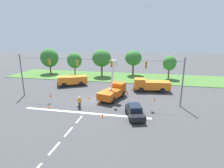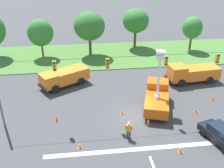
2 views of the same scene
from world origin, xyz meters
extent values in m
plane|color=#424244|center=(0.00, 0.00, 0.00)|extent=(200.00, 200.00, 0.00)
cube|color=#477533|center=(0.00, 18.00, 0.05)|extent=(56.00, 12.00, 0.10)
cube|color=silver|center=(0.00, -5.00, 0.00)|extent=(17.60, 0.50, 0.01)
cube|color=silver|center=(0.00, -7.00, 0.00)|extent=(0.20, 2.00, 0.01)
cube|color=silver|center=(0.00, -10.00, 0.00)|extent=(0.20, 2.00, 0.01)
cube|color=silver|center=(0.00, -13.00, 0.00)|extent=(0.20, 2.00, 0.01)
cylinder|color=slate|center=(-13.00, 0.00, 3.60)|extent=(0.20, 0.20, 7.20)
cylinder|color=slate|center=(13.00, 0.00, 3.60)|extent=(0.20, 0.20, 7.20)
cylinder|color=black|center=(0.00, 0.00, 6.60)|extent=(26.00, 0.03, 0.03)
cylinder|color=black|center=(-7.63, 0.00, 6.55)|extent=(0.02, 0.02, 0.10)
cube|color=gold|center=(-7.63, 0.00, 6.02)|extent=(0.32, 0.28, 0.96)
cylinder|color=black|center=(-7.63, -0.16, 6.34)|extent=(0.16, 0.05, 0.16)
cylinder|color=red|center=(-7.63, -0.16, 6.02)|extent=(0.16, 0.05, 0.16)
cylinder|color=black|center=(-7.63, -0.16, 5.70)|extent=(0.16, 0.05, 0.16)
cylinder|color=black|center=(-2.85, 0.00, 6.55)|extent=(0.02, 0.02, 0.10)
cube|color=gold|center=(-2.85, 0.00, 6.02)|extent=(0.32, 0.28, 0.96)
cylinder|color=black|center=(-2.85, -0.16, 6.34)|extent=(0.16, 0.05, 0.16)
cylinder|color=black|center=(-2.85, -0.16, 6.02)|extent=(0.16, 0.05, 0.16)
cylinder|color=red|center=(-2.85, -0.16, 5.70)|extent=(0.16, 0.05, 0.16)
cylinder|color=black|center=(2.68, 0.00, 6.55)|extent=(0.02, 0.02, 0.10)
cube|color=gold|center=(2.68, 0.00, 6.02)|extent=(0.32, 0.28, 0.96)
cylinder|color=black|center=(2.68, -0.16, 6.34)|extent=(0.16, 0.05, 0.16)
cylinder|color=red|center=(2.68, -0.16, 6.02)|extent=(0.16, 0.05, 0.16)
cylinder|color=black|center=(2.68, -0.16, 5.70)|extent=(0.16, 0.05, 0.16)
cylinder|color=black|center=(7.77, 0.00, 6.55)|extent=(0.02, 0.02, 0.10)
cube|color=gold|center=(7.77, 0.00, 6.02)|extent=(0.32, 0.28, 0.96)
cylinder|color=black|center=(7.77, -0.16, 6.34)|extent=(0.16, 0.05, 0.16)
cylinder|color=red|center=(7.77, -0.16, 6.02)|extent=(0.16, 0.05, 0.16)
cylinder|color=black|center=(7.77, -0.16, 5.70)|extent=(0.16, 0.05, 0.16)
cylinder|color=brown|center=(-19.01, 19.05, 1.19)|extent=(0.39, 0.39, 2.39)
ellipsoid|color=#33752D|center=(-19.01, 19.05, 4.48)|extent=(4.93, 4.70, 5.19)
cylinder|color=brown|center=(-11.26, 18.29, 1.18)|extent=(0.29, 0.29, 2.37)
ellipsoid|color=#387F33|center=(-11.26, 18.29, 4.04)|extent=(3.93, 3.47, 4.21)
cylinder|color=brown|center=(-3.71, 18.29, 1.38)|extent=(0.45, 0.45, 2.76)
ellipsoid|color=#33752D|center=(-3.71, 18.29, 4.82)|extent=(4.85, 4.71, 4.46)
cylinder|color=brown|center=(4.23, 21.29, 1.43)|extent=(0.45, 0.45, 2.86)
ellipsoid|color=#33752D|center=(4.23, 21.29, 4.73)|extent=(4.41, 4.81, 4.05)
cylinder|color=brown|center=(13.22, 18.55, 1.30)|extent=(0.36, 0.36, 2.60)
ellipsoid|color=#387F33|center=(13.22, 18.55, 3.97)|extent=(3.22, 3.31, 3.61)
cube|color=#D6560F|center=(2.28, 0.38, 1.06)|extent=(3.50, 4.65, 1.11)
cube|color=#D6560F|center=(3.14, 3.20, 1.42)|extent=(2.72, 2.36, 1.83)
cube|color=#1E2838|center=(3.32, 3.79, 1.74)|extent=(1.98, 0.69, 0.83)
cube|color=black|center=(3.42, 4.12, 0.65)|extent=(2.34, 0.85, 0.30)
cylinder|color=black|center=(2.01, 3.29, 0.50)|extent=(0.56, 1.04, 1.00)
cylinder|color=black|center=(4.13, 2.65, 0.50)|extent=(0.56, 1.04, 1.00)
cylinder|color=black|center=(1.01, 0.00, 0.50)|extent=(0.56, 1.04, 1.00)
cylinder|color=black|center=(3.12, -0.65, 0.50)|extent=(0.56, 1.04, 1.00)
cylinder|color=silver|center=(2.36, 0.66, 1.79)|extent=(0.60, 0.60, 0.36)
cube|color=white|center=(2.52, 1.17, 3.67)|extent=(0.61, 1.32, 4.18)
cube|color=white|center=(2.68, 1.69, 5.99)|extent=(1.09, 1.03, 0.80)
cube|color=orange|center=(-6.64, 8.39, 1.24)|extent=(4.75, 4.03, 1.48)
cube|color=orange|center=(-9.24, 6.91, 1.29)|extent=(2.63, 2.76, 1.58)
cube|color=#1E2838|center=(-9.78, 6.59, 1.56)|extent=(1.03, 1.70, 0.71)
cube|color=black|center=(-10.09, 6.42, 0.65)|extent=(1.25, 2.03, 0.30)
cylinder|color=black|center=(-8.52, 6.13, 0.50)|extent=(1.01, 0.74, 1.00)
cylinder|color=black|center=(-9.54, 7.92, 0.50)|extent=(1.01, 0.74, 1.00)
cylinder|color=black|center=(-5.47, 7.87, 0.50)|extent=(1.01, 0.74, 1.00)
cylinder|color=black|center=(-6.50, 9.66, 0.50)|extent=(1.01, 0.74, 1.00)
cube|color=orange|center=(9.98, 7.10, 1.22)|extent=(4.80, 2.64, 1.44)
cube|color=orange|center=(6.70, 6.79, 1.45)|extent=(2.17, 2.30, 1.90)
cube|color=#1E2838|center=(6.01, 6.72, 1.78)|extent=(0.28, 1.88, 0.85)
cube|color=black|center=(5.64, 6.68, 0.65)|extent=(0.37, 2.22, 0.30)
cylinder|color=black|center=(7.06, 5.80, 0.50)|extent=(1.02, 0.37, 1.00)
cylinder|color=black|center=(6.86, 7.82, 0.50)|extent=(1.02, 0.37, 1.00)
cylinder|color=black|center=(10.89, 6.17, 0.50)|extent=(1.02, 0.37, 1.00)
cylinder|color=black|center=(10.70, 8.20, 0.50)|extent=(1.02, 0.37, 1.00)
cube|color=black|center=(6.69, -4.97, 0.64)|extent=(2.94, 4.63, 0.64)
cube|color=#192333|center=(6.64, -4.82, 1.26)|extent=(2.04, 2.41, 0.60)
cylinder|color=black|center=(7.90, -5.99, 0.32)|extent=(0.38, 0.67, 0.64)
cylinder|color=black|center=(6.25, -6.49, 0.32)|extent=(0.38, 0.67, 0.64)
cylinder|color=black|center=(7.12, -3.44, 0.32)|extent=(0.38, 0.67, 0.64)
cylinder|color=black|center=(5.47, -3.94, 0.32)|extent=(0.38, 0.67, 0.64)
cylinder|color=#383842|center=(-1.44, -3.42, 0.42)|extent=(0.18, 0.18, 0.85)
cylinder|color=#383842|center=(-1.24, -3.47, 0.42)|extent=(0.18, 0.18, 0.85)
cube|color=orange|center=(-1.34, -3.45, 1.15)|extent=(0.45, 0.34, 0.60)
cube|color=silver|center=(-1.34, -3.45, 1.15)|extent=(0.43, 0.19, 0.62)
cylinder|color=orange|center=(-1.60, -3.37, 1.18)|extent=(0.11, 0.11, 0.55)
cylinder|color=orange|center=(-1.08, -3.52, 1.18)|extent=(0.11, 0.11, 0.55)
sphere|color=tan|center=(-1.34, -3.45, 1.58)|extent=(0.22, 0.22, 0.22)
sphere|color=white|center=(-1.34, -3.45, 1.64)|extent=(0.26, 0.26, 0.26)
cube|color=orange|center=(5.29, 6.76, 0.01)|extent=(0.36, 0.36, 0.03)
cone|color=orange|center=(5.29, 6.76, 0.34)|extent=(0.25, 0.25, 0.62)
cylinder|color=white|center=(5.29, 6.76, 0.37)|extent=(0.15, 0.15, 0.11)
cube|color=orange|center=(2.68, -5.83, 0.01)|extent=(0.36, 0.36, 0.03)
cone|color=orange|center=(2.68, -5.83, 0.31)|extent=(0.23, 0.23, 0.57)
cylinder|color=white|center=(2.68, -5.83, 0.34)|extent=(0.14, 0.14, 0.10)
cube|color=orange|center=(-5.75, -4.16, 0.01)|extent=(0.36, 0.36, 0.03)
cone|color=orange|center=(-5.75, -4.16, 0.32)|extent=(0.23, 0.23, 0.57)
cylinder|color=white|center=(-5.75, -4.16, 0.34)|extent=(0.14, 0.14, 0.10)
cube|color=orange|center=(9.37, 2.10, 0.01)|extent=(0.36, 0.36, 0.03)
cone|color=orange|center=(9.37, 2.10, 0.34)|extent=(0.25, 0.25, 0.63)
cylinder|color=white|center=(9.37, 2.10, 0.37)|extent=(0.16, 0.16, 0.11)
cube|color=orange|center=(6.47, -0.09, 0.01)|extent=(0.36, 0.36, 0.03)
cone|color=orange|center=(6.47, -0.09, 0.32)|extent=(0.23, 0.23, 0.59)
cylinder|color=white|center=(6.47, -0.09, 0.35)|extent=(0.15, 0.15, 0.11)
cube|color=orange|center=(0.92, -1.64, 0.01)|extent=(0.36, 0.36, 0.03)
cone|color=orange|center=(0.92, -1.64, 0.38)|extent=(0.28, 0.28, 0.71)
cylinder|color=white|center=(0.92, -1.64, 0.42)|extent=(0.18, 0.18, 0.13)
cube|color=orange|center=(-1.27, 0.64, 0.01)|extent=(0.36, 0.36, 0.03)
cone|color=orange|center=(-1.27, 0.64, 0.34)|extent=(0.25, 0.25, 0.62)
cylinder|color=white|center=(-1.27, 0.64, 0.37)|extent=(0.15, 0.15, 0.11)
cube|color=orange|center=(-8.03, 0.20, 0.01)|extent=(0.36, 0.36, 0.03)
cone|color=orange|center=(-8.03, 0.20, 0.37)|extent=(0.28, 0.28, 0.69)
cylinder|color=white|center=(-8.03, 0.20, 0.41)|extent=(0.17, 0.17, 0.12)
cube|color=orange|center=(4.66, 4.27, 0.01)|extent=(0.36, 0.36, 0.03)
cone|color=orange|center=(4.66, 4.27, 0.40)|extent=(0.30, 0.30, 0.75)
cylinder|color=white|center=(4.66, 4.27, 0.44)|extent=(0.19, 0.19, 0.13)
camera|label=1|loc=(7.92, -25.59, 9.70)|focal=28.00mm
camera|label=2|loc=(-5.15, -22.11, 15.20)|focal=42.00mm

